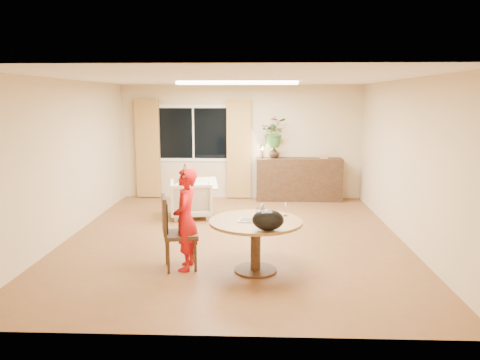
# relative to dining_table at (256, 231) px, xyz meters

# --- Properties ---
(floor) EXTENTS (6.50, 6.50, 0.00)m
(floor) POSITION_rel_dining_table_xyz_m (-0.36, 1.49, -0.55)
(floor) COLOR brown
(floor) RESTS_ON ground
(ceiling) EXTENTS (6.50, 6.50, 0.00)m
(ceiling) POSITION_rel_dining_table_xyz_m (-0.36, 1.49, 2.05)
(ceiling) COLOR white
(ceiling) RESTS_ON wall_back
(wall_back) EXTENTS (5.50, 0.00, 5.50)m
(wall_back) POSITION_rel_dining_table_xyz_m (-0.36, 4.74, 0.75)
(wall_back) COLOR #D7BC8C
(wall_back) RESTS_ON floor
(wall_left) EXTENTS (0.00, 6.50, 6.50)m
(wall_left) POSITION_rel_dining_table_xyz_m (-3.11, 1.49, 0.75)
(wall_left) COLOR #D7BC8C
(wall_left) RESTS_ON floor
(wall_right) EXTENTS (0.00, 6.50, 6.50)m
(wall_right) POSITION_rel_dining_table_xyz_m (2.39, 1.49, 0.75)
(wall_right) COLOR #D7BC8C
(wall_right) RESTS_ON floor
(window) EXTENTS (1.70, 0.03, 1.30)m
(window) POSITION_rel_dining_table_xyz_m (-1.46, 4.72, 0.95)
(window) COLOR white
(window) RESTS_ON wall_back
(curtain_left) EXTENTS (0.55, 0.08, 2.25)m
(curtain_left) POSITION_rel_dining_table_xyz_m (-2.51, 4.65, 0.59)
(curtain_left) COLOR #956030
(curtain_left) RESTS_ON wall_back
(curtain_right) EXTENTS (0.55, 0.08, 2.25)m
(curtain_right) POSITION_rel_dining_table_xyz_m (-0.41, 4.65, 0.59)
(curtain_right) COLOR #956030
(curtain_right) RESTS_ON wall_back
(ceiling_panel) EXTENTS (2.20, 0.35, 0.05)m
(ceiling_panel) POSITION_rel_dining_table_xyz_m (-0.36, 2.69, 2.01)
(ceiling_panel) COLOR white
(ceiling_panel) RESTS_ON ceiling
(dining_table) EXTENTS (1.24, 1.24, 0.70)m
(dining_table) POSITION_rel_dining_table_xyz_m (0.00, 0.00, 0.00)
(dining_table) COLOR brown
(dining_table) RESTS_ON floor
(dining_chair) EXTENTS (0.58, 0.55, 1.01)m
(dining_chair) POSITION_rel_dining_table_xyz_m (-1.02, 0.08, -0.05)
(dining_chair) COLOR black
(dining_chair) RESTS_ON floor
(child) EXTENTS (0.51, 0.34, 1.38)m
(child) POSITION_rel_dining_table_xyz_m (-0.94, 0.06, 0.14)
(child) COLOR red
(child) RESTS_ON floor
(laptop) EXTENTS (0.37, 0.27, 0.23)m
(laptop) POSITION_rel_dining_table_xyz_m (-0.05, -0.04, 0.27)
(laptop) COLOR #B7B7BC
(laptop) RESTS_ON dining_table
(tumbler) EXTENTS (0.08, 0.08, 0.10)m
(tumbler) POSITION_rel_dining_table_xyz_m (0.03, 0.27, 0.20)
(tumbler) COLOR white
(tumbler) RESTS_ON dining_table
(wine_glass) EXTENTS (0.08, 0.08, 0.18)m
(wine_glass) POSITION_rel_dining_table_xyz_m (0.41, 0.25, 0.24)
(wine_glass) COLOR white
(wine_glass) RESTS_ON dining_table
(pot_lid) EXTENTS (0.24, 0.24, 0.03)m
(pot_lid) POSITION_rel_dining_table_xyz_m (0.20, 0.28, 0.17)
(pot_lid) COLOR white
(pot_lid) RESTS_ON dining_table
(handbag) EXTENTS (0.39, 0.23, 0.26)m
(handbag) POSITION_rel_dining_table_xyz_m (0.15, -0.48, 0.28)
(handbag) COLOR black
(handbag) RESTS_ON dining_table
(armchair) EXTENTS (0.90, 0.92, 0.73)m
(armchair) POSITION_rel_dining_table_xyz_m (-1.27, 2.87, -0.19)
(armchair) COLOR #C2AC99
(armchair) RESTS_ON floor
(throw) EXTENTS (0.55, 0.63, 0.03)m
(throw) POSITION_rel_dining_table_xyz_m (-0.99, 2.86, 0.20)
(throw) COLOR beige
(throw) RESTS_ON armchair
(sideboard) EXTENTS (1.92, 0.47, 0.96)m
(sideboard) POSITION_rel_dining_table_xyz_m (0.96, 4.50, -0.07)
(sideboard) COLOR black
(sideboard) RESTS_ON floor
(vase) EXTENTS (0.27, 0.27, 0.25)m
(vase) POSITION_rel_dining_table_xyz_m (0.39, 4.50, 0.53)
(vase) COLOR black
(vase) RESTS_ON sideboard
(bouquet) EXTENTS (0.60, 0.53, 0.66)m
(bouquet) POSITION_rel_dining_table_xyz_m (0.39, 4.50, 0.99)
(bouquet) COLOR #2C6626
(bouquet) RESTS_ON vase
(book_stack) EXTENTS (0.21, 0.18, 0.08)m
(book_stack) POSITION_rel_dining_table_xyz_m (1.50, 4.50, 0.44)
(book_stack) COLOR #99704E
(book_stack) RESTS_ON sideboard
(desk_lamp) EXTENTS (0.16, 0.16, 0.31)m
(desk_lamp) POSITION_rel_dining_table_xyz_m (0.13, 4.45, 0.56)
(desk_lamp) COLOR black
(desk_lamp) RESTS_ON sideboard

